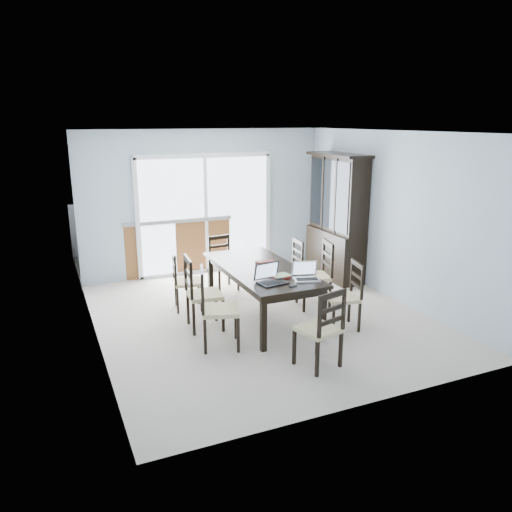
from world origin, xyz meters
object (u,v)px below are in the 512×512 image
(china_hutch, at_px, (337,218))
(hot_tub, at_px, (169,237))
(dining_table, at_px, (261,273))
(chair_end_far, at_px, (222,257))
(laptop_dark, at_px, (273,279))
(laptop_silver, at_px, (307,276))
(cell_phone, at_px, (293,286))
(chair_right_mid, at_px, (320,267))
(game_box, at_px, (265,263))
(chair_left_far, at_px, (182,275))
(chair_left_near, at_px, (212,300))
(chair_left_mid, at_px, (197,285))
(chair_right_near, at_px, (349,288))
(chair_right_far, at_px, (292,261))
(chair_end_near, at_px, (324,321))

(china_hutch, xyz_separation_m, hot_tub, (-2.52, 2.08, -0.55))
(dining_table, height_order, chair_end_far, chair_end_far)
(chair_end_far, relative_size, laptop_dark, 2.61)
(laptop_silver, xyz_separation_m, cell_phone, (-0.28, -0.15, -0.05))
(cell_phone, xyz_separation_m, hot_tub, (-0.52, 4.24, -0.24))
(chair_right_mid, relative_size, game_box, 4.66)
(dining_table, distance_m, chair_end_far, 1.47)
(hot_tub, bearing_deg, chair_left_far, -99.94)
(chair_left_near, distance_m, chair_left_mid, 0.61)
(chair_left_far, distance_m, chair_right_near, 2.45)
(chair_end_far, xyz_separation_m, cell_phone, (0.09, -2.38, 0.21))
(china_hutch, bearing_deg, chair_left_mid, -156.80)
(chair_right_mid, bearing_deg, cell_phone, 147.29)
(china_hutch, height_order, chair_left_mid, china_hutch)
(chair_right_near, height_order, chair_right_far, chair_right_near)
(cell_phone, distance_m, hot_tub, 4.28)
(chair_right_far, bearing_deg, hot_tub, 32.15)
(china_hutch, relative_size, chair_left_near, 1.86)
(chair_right_mid, height_order, laptop_dark, chair_right_mid)
(chair_end_near, height_order, laptop_dark, chair_end_near)
(laptop_dark, bearing_deg, chair_right_mid, 24.89)
(laptop_silver, bearing_deg, chair_right_near, 11.84)
(laptop_silver, bearing_deg, dining_table, 127.35)
(chair_left_near, xyz_separation_m, hot_tub, (0.45, 3.96, -0.11))
(chair_left_far, relative_size, chair_right_mid, 0.88)
(chair_left_far, bearing_deg, china_hutch, 109.34)
(chair_left_far, distance_m, cell_phone, 1.96)
(dining_table, distance_m, china_hutch, 2.41)
(chair_right_near, bearing_deg, laptop_dark, 97.41)
(china_hutch, bearing_deg, chair_right_mid, -130.76)
(chair_left_far, bearing_deg, dining_table, 60.92)
(chair_end_far, bearing_deg, cell_phone, 86.13)
(hot_tub, bearing_deg, laptop_silver, -78.92)
(dining_table, relative_size, chair_right_near, 2.06)
(chair_left_far, height_order, chair_end_far, chair_left_far)
(chair_end_near, relative_size, hot_tub, 0.54)
(laptop_dark, height_order, game_box, laptop_dark)
(dining_table, bearing_deg, chair_left_mid, -178.55)
(laptop_dark, bearing_deg, chair_end_near, -88.47)
(game_box, bearing_deg, chair_end_far, 96.54)
(chair_left_near, height_order, laptop_dark, chair_left_near)
(chair_end_far, height_order, hot_tub, hot_tub)
(chair_left_near, height_order, laptop_silver, chair_left_near)
(chair_right_far, relative_size, laptop_dark, 2.62)
(laptop_silver, bearing_deg, chair_left_far, 144.77)
(chair_right_far, relative_size, laptop_silver, 2.68)
(game_box, xyz_separation_m, hot_tub, (-0.59, 3.25, -0.26))
(dining_table, height_order, chair_left_mid, chair_left_mid)
(china_hutch, relative_size, game_box, 8.77)
(chair_right_near, bearing_deg, chair_left_near, 97.17)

